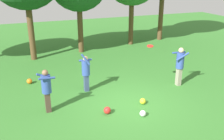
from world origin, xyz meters
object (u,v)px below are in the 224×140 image
person_catcher (180,63)px  ball_white (143,113)px  person_thrower (86,71)px  ball_red (107,110)px  ball_orange (29,81)px  ball_yellow (143,101)px  frisbee (150,46)px  person_bystander (46,87)px

person_catcher → ball_white: size_ratio=7.76×
person_thrower → person_catcher: bearing=0.9°
person_catcher → ball_red: (-3.88, -1.23, -0.91)m
ball_orange → ball_yellow: (3.94, -3.64, -0.01)m
person_catcher → ball_orange: (-6.28, 2.60, -0.92)m
ball_orange → ball_white: size_ratio=1.09×
ball_yellow → ball_white: bearing=-117.7°
person_catcher → ball_yellow: (-2.34, -1.04, -0.93)m
frisbee → ball_white: 3.11m
person_catcher → ball_red: size_ratio=6.62×
person_thrower → ball_red: (0.16, -2.15, -0.80)m
ball_red → ball_white: 1.27m
person_thrower → person_catcher: person_catcher is taller
person_bystander → ball_orange: bearing=91.5°
ball_red → ball_yellow: ball_red is taller
person_catcher → person_bystander: person_catcher is taller
ball_yellow → ball_white: 0.93m
frisbee → ball_yellow: size_ratio=1.59×
person_catcher → person_bystander: 5.84m
ball_orange → ball_white: 5.67m
person_thrower → ball_orange: size_ratio=7.01×
frisbee → ball_red: (-2.49, -1.50, -1.77)m
ball_yellow → person_thrower: bearing=130.9°
person_thrower → ball_orange: 2.91m
person_bystander → ball_yellow: size_ratio=7.02×
person_catcher → ball_white: person_catcher is taller
person_thrower → ball_red: size_ratio=6.52×
person_bystander → frisbee: size_ratio=4.42×
person_thrower → ball_orange: person_thrower is taller
person_catcher → ball_yellow: bearing=35.1°
ball_orange → person_thrower: bearing=-36.8°
person_thrower → ball_orange: bearing=157.0°
person_thrower → ball_yellow: 2.72m
person_thrower → frisbee: frisbee is taller
person_bystander → person_thrower: bearing=26.9°
person_bystander → ball_white: (3.06, -1.57, -0.85)m
person_bystander → frisbee: 4.58m
person_bystander → ball_white: person_bystander is taller
person_thrower → ball_red: 2.30m
person_bystander → ball_red: bearing=-32.9°
person_thrower → ball_white: bearing=-51.8°
person_catcher → ball_orange: person_catcher is taller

